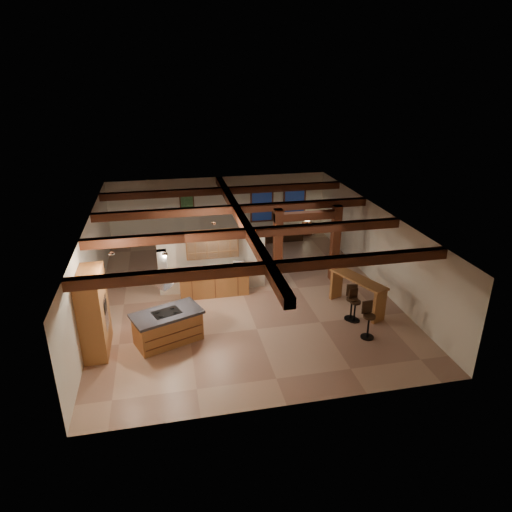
{
  "coord_description": "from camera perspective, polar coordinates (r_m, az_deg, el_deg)",
  "views": [
    {
      "loc": [
        -2.5,
        -14.39,
        7.52
      ],
      "look_at": [
        0.59,
        0.5,
        1.2
      ],
      "focal_mm": 32.0,
      "sensor_mm": 36.0,
      "label": 1
    }
  ],
  "objects": [
    {
      "name": "ground",
      "position": [
        16.43,
        -1.67,
        -4.67
      ],
      "size": [
        12.0,
        12.0,
        0.0
      ],
      "primitive_type": "plane",
      "color": "tan",
      "rests_on": "ground"
    },
    {
      "name": "room_walls",
      "position": [
        15.69,
        -1.74,
        1.12
      ],
      "size": [
        12.0,
        12.0,
        12.0
      ],
      "color": "beige",
      "rests_on": "ground"
    },
    {
      "name": "ceiling_beams",
      "position": [
        15.36,
        -1.79,
        4.52
      ],
      "size": [
        10.0,
        12.0,
        0.28
      ],
      "color": "#432210",
      "rests_on": "room_walls"
    },
    {
      "name": "timber_posts",
      "position": [
        16.73,
        6.42,
        2.31
      ],
      "size": [
        2.5,
        0.3,
        2.9
      ],
      "color": "#432210",
      "rests_on": "ground"
    },
    {
      "name": "partition_wall",
      "position": [
        16.28,
        -5.49,
        -0.75
      ],
      "size": [
        3.8,
        0.18,
        2.2
      ],
      "primitive_type": "cube",
      "color": "beige",
      "rests_on": "ground"
    },
    {
      "name": "pantry_cabinet",
      "position": [
        13.55,
        -19.61,
        -6.66
      ],
      "size": [
        0.67,
        1.6,
        2.4
      ],
      "color": "#965130",
      "rests_on": "ground"
    },
    {
      "name": "back_counter",
      "position": [
        16.19,
        -5.25,
        -3.31
      ],
      "size": [
        2.5,
        0.66,
        0.94
      ],
      "color": "#965130",
      "rests_on": "ground"
    },
    {
      "name": "upper_display_cabinet",
      "position": [
        15.83,
        -5.51,
        1.48
      ],
      "size": [
        1.8,
        0.36,
        0.95
      ],
      "color": "#965130",
      "rests_on": "partition_wall"
    },
    {
      "name": "range_hood",
      "position": [
        13.11,
        -11.38,
        -3.85
      ],
      "size": [
        1.1,
        1.1,
        1.4
      ],
      "color": "silver",
      "rests_on": "room_walls"
    },
    {
      "name": "back_windows",
      "position": [
        21.85,
        2.8,
        6.56
      ],
      "size": [
        2.7,
        0.07,
        1.7
      ],
      "color": "#432210",
      "rests_on": "room_walls"
    },
    {
      "name": "framed_art",
      "position": [
        21.17,
        -8.62,
        6.37
      ],
      "size": [
        0.65,
        0.05,
        0.85
      ],
      "color": "#432210",
      "rests_on": "room_walls"
    },
    {
      "name": "recessed_cans",
      "position": [
        13.3,
        -11.13,
        1.67
      ],
      "size": [
        3.16,
        2.46,
        0.03
      ],
      "color": "silver",
      "rests_on": "room_walls"
    },
    {
      "name": "kitchen_island",
      "position": [
        13.73,
        -10.97,
        -8.67
      ],
      "size": [
        2.22,
        1.7,
        0.98
      ],
      "color": "#965130",
      "rests_on": "ground"
    },
    {
      "name": "dining_table",
      "position": [
        18.49,
        -5.48,
        -0.43
      ],
      "size": [
        1.93,
        1.18,
        0.65
      ],
      "primitive_type": "imported",
      "rotation": [
        0.0,
        0.0,
        -0.08
      ],
      "color": "#3B180E",
      "rests_on": "ground"
    },
    {
      "name": "sofa",
      "position": [
        21.38,
        3.26,
        2.73
      ],
      "size": [
        1.88,
        0.74,
        0.55
      ],
      "primitive_type": "imported",
      "rotation": [
        0.0,
        0.0,
        3.14
      ],
      "color": "black",
      "rests_on": "ground"
    },
    {
      "name": "microwave",
      "position": [
        16.05,
        -2.13,
        -1.16
      ],
      "size": [
        0.48,
        0.36,
        0.24
      ],
      "primitive_type": "imported",
      "rotation": [
        0.0,
        0.0,
        2.98
      ],
      "color": "silver",
      "rests_on": "back_counter"
    },
    {
      "name": "bar_counter",
      "position": [
        15.42,
        12.55,
        -3.97
      ],
      "size": [
        1.32,
        2.22,
        1.14
      ],
      "color": "#965130",
      "rests_on": "ground"
    },
    {
      "name": "side_table",
      "position": [
        22.19,
        6.37,
        3.38
      ],
      "size": [
        0.5,
        0.5,
        0.55
      ],
      "primitive_type": "cube",
      "rotation": [
        0.0,
        0.0,
        -0.14
      ],
      "color": "#432210",
      "rests_on": "ground"
    },
    {
      "name": "table_lamp",
      "position": [
        22.04,
        6.42,
        4.59
      ],
      "size": [
        0.26,
        0.26,
        0.3
      ],
      "color": "black",
      "rests_on": "side_table"
    },
    {
      "name": "bar_stool_a",
      "position": [
        14.04,
        13.84,
        -7.76
      ],
      "size": [
        0.4,
        0.41,
        1.15
      ],
      "color": "black",
      "rests_on": "ground"
    },
    {
      "name": "bar_stool_b",
      "position": [
        14.84,
        12.21,
        -6.02
      ],
      "size": [
        0.38,
        0.39,
        1.07
      ],
      "color": "black",
      "rests_on": "ground"
    },
    {
      "name": "bar_stool_c",
      "position": [
        14.9,
        11.86,
        -5.69
      ],
      "size": [
        0.41,
        0.43,
        1.15
      ],
      "color": "black",
      "rests_on": "ground"
    },
    {
      "name": "dining_chairs",
      "position": [
        18.37,
        -5.51,
        0.45
      ],
      "size": [
        2.27,
        2.27,
        1.24
      ],
      "color": "#432210",
      "rests_on": "ground"
    }
  ]
}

